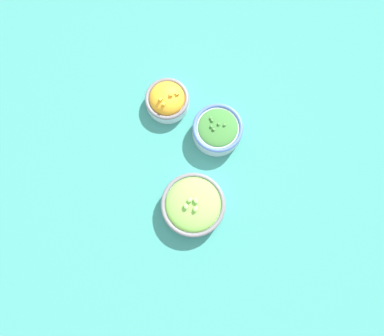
% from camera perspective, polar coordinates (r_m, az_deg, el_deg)
% --- Properties ---
extents(ground_plane, '(3.00, 3.00, 0.00)m').
position_cam_1_polar(ground_plane, '(1.07, 0.00, -0.29)').
color(ground_plane, '#337F75').
extents(bowl_lettuce, '(0.17, 0.17, 0.08)m').
position_cam_1_polar(bowl_lettuce, '(1.02, 0.17, -5.65)').
color(bowl_lettuce, silver).
rests_on(bowl_lettuce, ground_plane).
extents(bowl_broccoli, '(0.14, 0.14, 0.07)m').
position_cam_1_polar(bowl_broccoli, '(1.06, 3.90, 5.87)').
color(bowl_broccoli, '#B2C1CC').
rests_on(bowl_broccoli, ground_plane).
extents(bowl_squash, '(0.13, 0.13, 0.08)m').
position_cam_1_polar(bowl_squash, '(1.10, -3.80, 10.34)').
color(bowl_squash, silver).
rests_on(bowl_squash, ground_plane).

